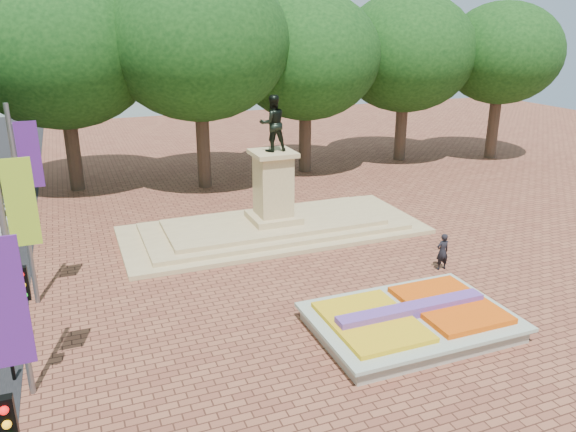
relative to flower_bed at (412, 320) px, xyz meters
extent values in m
plane|color=brown|center=(-1.03, 2.00, -0.38)|extent=(90.00, 90.00, 0.00)
cube|color=gray|center=(-0.03, 0.00, -0.15)|extent=(6.00, 4.00, 0.45)
cube|color=#B6C2B0|center=(-0.03, 0.00, 0.12)|extent=(6.30, 4.30, 0.12)
cube|color=#FF620E|center=(1.42, 0.00, 0.25)|extent=(2.60, 3.40, 0.22)
cube|color=yellow|center=(-1.48, 0.00, 0.24)|extent=(2.60, 3.40, 0.18)
cube|color=#4B338E|center=(-0.03, 0.00, 0.34)|extent=(5.20, 0.55, 0.38)
cube|color=tan|center=(-1.03, 10.00, -0.28)|extent=(14.00, 6.00, 0.20)
cube|color=tan|center=(-1.03, 10.00, -0.08)|extent=(12.00, 5.00, 0.20)
cube|color=tan|center=(-1.03, 10.00, 0.12)|extent=(10.00, 4.00, 0.20)
cube|color=tan|center=(-1.03, 10.00, 0.37)|extent=(2.20, 2.20, 0.30)
cube|color=tan|center=(-1.03, 10.00, 1.92)|extent=(1.50, 1.50, 2.80)
cube|color=tan|center=(-1.03, 10.00, 3.42)|extent=(1.90, 1.90, 0.20)
imported|color=black|center=(-1.03, 10.00, 4.77)|extent=(1.22, 0.95, 2.50)
cylinder|color=#33271B|center=(-9.03, 20.00, 1.62)|extent=(0.80, 0.80, 4.00)
ellipsoid|color=black|center=(-9.03, 20.00, 6.32)|extent=(8.80, 8.80, 7.48)
cylinder|color=#33271B|center=(-2.03, 20.00, 1.62)|extent=(0.80, 0.80, 4.00)
ellipsoid|color=black|center=(-2.03, 20.00, 6.32)|extent=(8.80, 8.80, 7.48)
cylinder|color=#33271B|center=(4.97, 20.00, 1.62)|extent=(0.80, 0.80, 4.00)
ellipsoid|color=black|center=(4.97, 20.00, 6.32)|extent=(8.80, 8.80, 7.48)
cylinder|color=#33271B|center=(11.97, 20.00, 1.62)|extent=(0.80, 0.80, 4.00)
ellipsoid|color=black|center=(11.97, 20.00, 6.32)|extent=(8.80, 8.80, 7.48)
cylinder|color=#33271B|center=(18.97, 20.00, 1.62)|extent=(0.80, 0.80, 4.00)
ellipsoid|color=black|center=(18.97, 20.00, 6.32)|extent=(8.80, 8.80, 7.48)
cube|color=#511D78|center=(-10.78, -4.50, 4.92)|extent=(0.70, 0.04, 2.20)
cylinder|color=slate|center=(-11.23, 1.00, 3.12)|extent=(0.16, 0.16, 7.00)
cube|color=#9BBC25|center=(-10.78, 1.00, 4.92)|extent=(0.70, 0.04, 2.20)
cylinder|color=slate|center=(-11.23, 6.50, 3.12)|extent=(0.16, 0.16, 7.00)
cube|color=#511D78|center=(-10.78, 6.50, 4.92)|extent=(0.70, 0.04, 2.20)
cube|color=black|center=(-11.03, -4.50, 2.82)|extent=(0.28, 0.18, 0.90)
cube|color=black|center=(-11.03, 1.00, 2.82)|extent=(0.28, 0.18, 0.90)
cylinder|color=black|center=(-11.73, -0.80, 0.07)|extent=(0.10, 0.10, 0.90)
sphere|color=black|center=(-11.73, -0.80, 0.54)|extent=(0.12, 0.12, 0.12)
cylinder|color=black|center=(-11.73, 1.80, 0.07)|extent=(0.10, 0.10, 0.90)
sphere|color=black|center=(-11.73, 1.80, 0.54)|extent=(0.12, 0.12, 0.12)
cylinder|color=black|center=(-11.73, 4.40, 0.07)|extent=(0.10, 0.10, 0.90)
sphere|color=black|center=(-11.73, 4.40, 0.54)|extent=(0.12, 0.12, 0.12)
cylinder|color=black|center=(-11.73, 7.00, 0.07)|extent=(0.10, 0.10, 0.90)
sphere|color=black|center=(-11.73, 7.00, 0.54)|extent=(0.12, 0.12, 0.12)
imported|color=black|center=(3.77, 3.58, 0.38)|extent=(0.56, 0.37, 1.52)
camera|label=1|loc=(-9.53, -13.29, 9.04)|focal=35.00mm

